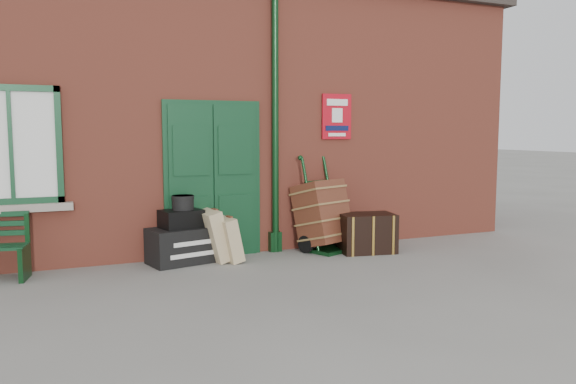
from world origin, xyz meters
TOP-DOWN VIEW (x-y plane):
  - ground at (0.00, 0.00)m, footprint 80.00×80.00m
  - station_building at (-0.00, 3.49)m, footprint 10.30×4.30m
  - houdini_trunk at (-0.77, 1.25)m, footprint 1.09×0.76m
  - strongbox at (-0.82, 1.25)m, footprint 0.62×0.51m
  - hatbox at (-0.79, 1.25)m, footprint 0.36×0.36m
  - suitcase_back at (-0.38, 1.15)m, footprint 0.44×0.56m
  - suitcase_front at (-0.20, 1.05)m, footprint 0.37×0.50m
  - porter_trolley at (1.34, 1.23)m, footprint 0.92×0.95m
  - dark_trunk at (1.91, 0.86)m, footprint 0.89×0.66m

SIDE VIEW (x-z plane):
  - ground at x=0.00m, z-range 0.00..0.00m
  - houdini_trunk at x=-0.77m, z-range 0.00..0.50m
  - dark_trunk at x=1.91m, z-range 0.00..0.59m
  - suitcase_front at x=-0.20m, z-range 0.00..0.63m
  - suitcase_back at x=-0.38m, z-range 0.00..0.74m
  - porter_trolley at x=1.34m, z-range -0.16..1.27m
  - strongbox at x=-0.82m, z-range 0.50..0.74m
  - hatbox at x=-0.79m, z-range 0.74..0.94m
  - station_building at x=0.00m, z-range -0.02..4.34m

